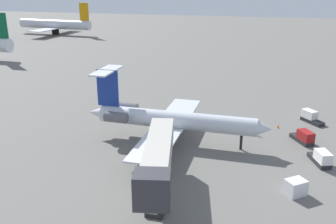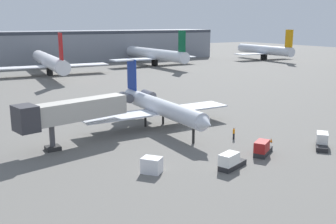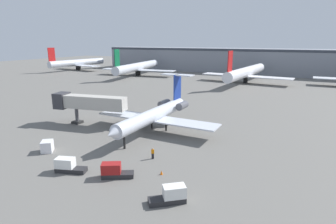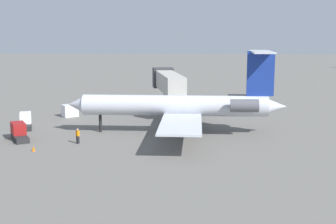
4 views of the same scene
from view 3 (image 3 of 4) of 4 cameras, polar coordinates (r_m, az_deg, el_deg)
The scene contains 13 objects.
ground_plane at distance 52.59m, azimuth -3.88°, elevation -4.31°, with size 400.00×400.00×0.10m, color #66635E.
regional_jet at distance 52.46m, azimuth -2.46°, elevation -0.32°, with size 24.38×26.32×9.91m.
jet_bridge at distance 59.03m, azimuth -16.60°, elevation 1.90°, with size 15.68×5.83×6.31m.
ground_crew_marshaller at distance 41.15m, azimuth -3.16°, elevation -8.45°, with size 0.47×0.46×1.69m.
baggage_tug_lead at distance 39.60m, azimuth -19.86°, elevation -10.33°, with size 4.24×2.62×1.90m.
baggage_tug_trailing at distance 36.60m, azimuth -11.00°, elevation -11.80°, with size 4.16×3.23×1.90m.
baggage_tug_spare at distance 31.01m, azimuth 0.63°, elevation -16.69°, with size 3.99×3.60×1.90m.
cargo_container_uld at distance 47.50m, azimuth -23.53°, elevation -6.47°, with size 2.54×2.62×1.74m.
traffic_cone_mid at distance 36.86m, azimuth -1.35°, elevation -12.30°, with size 0.36×0.36×0.55m.
terminal_building at distance 153.78m, azimuth 17.52°, elevation 9.94°, with size 170.93×19.34×12.62m.
parked_airliner_west_end at distance 171.33m, azimuth -18.06°, elevation 9.56°, with size 31.42×36.97×13.03m.
parked_airliner_west_mid at distance 137.36m, azimuth -6.24°, elevation 9.16°, with size 37.41×44.08×13.25m.
parked_airliner_centre at distance 117.27m, azimuth 15.70°, elevation 7.83°, with size 36.39×43.04×13.40m.
Camera 3 is at (25.64, -42.67, 16.92)m, focal length 29.73 mm.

